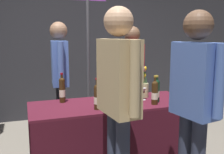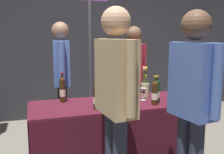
{
  "view_description": "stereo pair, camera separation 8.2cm",
  "coord_description": "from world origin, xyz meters",
  "px_view_note": "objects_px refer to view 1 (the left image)",
  "views": [
    {
      "loc": [
        -0.93,
        -2.71,
        1.55
      ],
      "look_at": [
        0.0,
        0.0,
        1.07
      ],
      "focal_mm": 41.49,
      "sensor_mm": 36.0,
      "label": 1
    },
    {
      "loc": [
        -0.85,
        -2.74,
        1.55
      ],
      "look_at": [
        0.0,
        0.0,
        1.07
      ],
      "focal_mm": 41.49,
      "sensor_mm": 36.0,
      "label": 2
    }
  ],
  "objects_px": {
    "tasting_table": "(112,123)",
    "vendor_presenter": "(60,72)",
    "display_bottle_0": "(156,90)",
    "taster_foreground_right": "(194,95)",
    "flower_vase": "(144,87)",
    "featured_wine_bottle": "(62,90)",
    "wine_glass_near_vendor": "(116,97)",
    "booth_signpost": "(88,43)",
    "wine_glass_mid": "(143,91)"
  },
  "relations": [
    {
      "from": "wine_glass_near_vendor",
      "to": "wine_glass_mid",
      "type": "distance_m",
      "value": 0.44
    },
    {
      "from": "featured_wine_bottle",
      "to": "display_bottle_0",
      "type": "height_order",
      "value": "featured_wine_bottle"
    },
    {
      "from": "featured_wine_bottle",
      "to": "display_bottle_0",
      "type": "relative_size",
      "value": 1.1
    },
    {
      "from": "wine_glass_mid",
      "to": "featured_wine_bottle",
      "type": "bearing_deg",
      "value": 168.23
    },
    {
      "from": "flower_vase",
      "to": "wine_glass_mid",
      "type": "bearing_deg",
      "value": -122.37
    },
    {
      "from": "tasting_table",
      "to": "vendor_presenter",
      "type": "relative_size",
      "value": 1.08
    },
    {
      "from": "tasting_table",
      "to": "wine_glass_mid",
      "type": "bearing_deg",
      "value": 2.13
    },
    {
      "from": "vendor_presenter",
      "to": "display_bottle_0",
      "type": "bearing_deg",
      "value": 48.75
    },
    {
      "from": "wine_glass_near_vendor",
      "to": "wine_glass_mid",
      "type": "height_order",
      "value": "wine_glass_near_vendor"
    },
    {
      "from": "display_bottle_0",
      "to": "vendor_presenter",
      "type": "height_order",
      "value": "vendor_presenter"
    },
    {
      "from": "tasting_table",
      "to": "featured_wine_bottle",
      "type": "distance_m",
      "value": 0.69
    },
    {
      "from": "wine_glass_mid",
      "to": "flower_vase",
      "type": "xyz_separation_m",
      "value": [
        0.07,
        0.11,
        0.02
      ]
    },
    {
      "from": "wine_glass_near_vendor",
      "to": "flower_vase",
      "type": "distance_m",
      "value": 0.55
    },
    {
      "from": "tasting_table",
      "to": "taster_foreground_right",
      "type": "bearing_deg",
      "value": -67.3
    },
    {
      "from": "tasting_table",
      "to": "featured_wine_bottle",
      "type": "height_order",
      "value": "featured_wine_bottle"
    },
    {
      "from": "tasting_table",
      "to": "vendor_presenter",
      "type": "height_order",
      "value": "vendor_presenter"
    },
    {
      "from": "booth_signpost",
      "to": "featured_wine_bottle",
      "type": "bearing_deg",
      "value": -120.29
    },
    {
      "from": "featured_wine_bottle",
      "to": "taster_foreground_right",
      "type": "distance_m",
      "value": 1.49
    },
    {
      "from": "display_bottle_0",
      "to": "wine_glass_near_vendor",
      "type": "relative_size",
      "value": 2.08
    },
    {
      "from": "tasting_table",
      "to": "vendor_presenter",
      "type": "distance_m",
      "value": 1.09
    },
    {
      "from": "display_bottle_0",
      "to": "flower_vase",
      "type": "xyz_separation_m",
      "value": [
        -0.03,
        0.25,
        -0.0
      ]
    },
    {
      "from": "wine_glass_near_vendor",
      "to": "booth_signpost",
      "type": "relative_size",
      "value": 0.07
    },
    {
      "from": "wine_glass_mid",
      "to": "taster_foreground_right",
      "type": "bearing_deg",
      "value": -89.86
    },
    {
      "from": "wine_glass_mid",
      "to": "vendor_presenter",
      "type": "xyz_separation_m",
      "value": [
        -0.87,
        0.83,
        0.15
      ]
    },
    {
      "from": "featured_wine_bottle",
      "to": "display_bottle_0",
      "type": "bearing_deg",
      "value": -17.78
    },
    {
      "from": "wine_glass_near_vendor",
      "to": "taster_foreground_right",
      "type": "bearing_deg",
      "value": -63.02
    },
    {
      "from": "wine_glass_mid",
      "to": "taster_foreground_right",
      "type": "relative_size",
      "value": 0.08
    },
    {
      "from": "wine_glass_near_vendor",
      "to": "vendor_presenter",
      "type": "xyz_separation_m",
      "value": [
        -0.46,
        0.99,
        0.15
      ]
    },
    {
      "from": "wine_glass_mid",
      "to": "booth_signpost",
      "type": "relative_size",
      "value": 0.06
    },
    {
      "from": "wine_glass_near_vendor",
      "to": "booth_signpost",
      "type": "xyz_separation_m",
      "value": [
        0.01,
        1.27,
        0.54
      ]
    },
    {
      "from": "taster_foreground_right",
      "to": "tasting_table",
      "type": "bearing_deg",
      "value": 12.54
    },
    {
      "from": "tasting_table",
      "to": "flower_vase",
      "type": "xyz_separation_m",
      "value": [
        0.47,
        0.13,
        0.37
      ]
    },
    {
      "from": "taster_foreground_right",
      "to": "booth_signpost",
      "type": "height_order",
      "value": "booth_signpost"
    },
    {
      "from": "featured_wine_bottle",
      "to": "wine_glass_mid",
      "type": "xyz_separation_m",
      "value": [
        0.93,
        -0.19,
        -0.04
      ]
    },
    {
      "from": "wine_glass_near_vendor",
      "to": "taster_foreground_right",
      "type": "distance_m",
      "value": 0.92
    },
    {
      "from": "featured_wine_bottle",
      "to": "wine_glass_near_vendor",
      "type": "relative_size",
      "value": 2.29
    },
    {
      "from": "display_bottle_0",
      "to": "taster_foreground_right",
      "type": "relative_size",
      "value": 0.18
    },
    {
      "from": "taster_foreground_right",
      "to": "wine_glass_mid",
      "type": "bearing_deg",
      "value": -10.02
    },
    {
      "from": "flower_vase",
      "to": "vendor_presenter",
      "type": "distance_m",
      "value": 1.19
    },
    {
      "from": "wine_glass_near_vendor",
      "to": "booth_signpost",
      "type": "height_order",
      "value": "booth_signpost"
    },
    {
      "from": "flower_vase",
      "to": "vendor_presenter",
      "type": "height_order",
      "value": "vendor_presenter"
    },
    {
      "from": "display_bottle_0",
      "to": "taster_foreground_right",
      "type": "xyz_separation_m",
      "value": [
        -0.1,
        -0.83,
        0.14
      ]
    },
    {
      "from": "vendor_presenter",
      "to": "booth_signpost",
      "type": "bearing_deg",
      "value": 123.98
    },
    {
      "from": "tasting_table",
      "to": "display_bottle_0",
      "type": "xyz_separation_m",
      "value": [
        0.5,
        -0.12,
        0.37
      ]
    },
    {
      "from": "display_bottle_0",
      "to": "booth_signpost",
      "type": "xyz_separation_m",
      "value": [
        -0.5,
        1.24,
        0.51
      ]
    },
    {
      "from": "wine_glass_mid",
      "to": "tasting_table",
      "type": "bearing_deg",
      "value": -177.87
    },
    {
      "from": "tasting_table",
      "to": "flower_vase",
      "type": "relative_size",
      "value": 4.68
    },
    {
      "from": "wine_glass_near_vendor",
      "to": "tasting_table",
      "type": "bearing_deg",
      "value": 86.24
    },
    {
      "from": "featured_wine_bottle",
      "to": "wine_glass_near_vendor",
      "type": "bearing_deg",
      "value": -34.49
    },
    {
      "from": "display_bottle_0",
      "to": "wine_glass_mid",
      "type": "relative_size",
      "value": 2.15
    }
  ]
}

